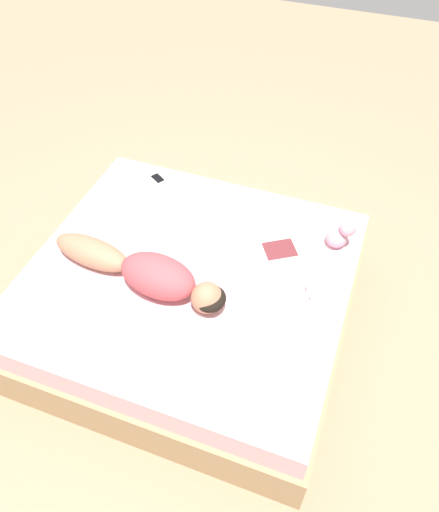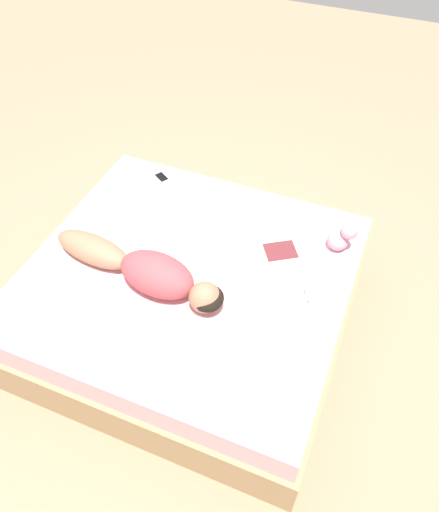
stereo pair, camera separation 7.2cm
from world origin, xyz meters
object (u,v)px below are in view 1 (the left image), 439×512
open_magazine (274,237)px  coffee_mug (313,289)px  person (145,272)px  cell_phone (158,179)px

open_magazine → coffee_mug: bearing=9.4°
person → cell_phone: person is taller
open_magazine → cell_phone: size_ratio=3.87×
person → open_magazine: 0.92m
person → open_magazine: person is taller
person → open_magazine: (-0.66, 0.63, -0.10)m
person → coffee_mug: size_ratio=10.59×
cell_phone → person: bearing=54.1°
person → cell_phone: (-0.95, -0.37, -0.10)m
person → coffee_mug: (-0.27, 0.98, -0.06)m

